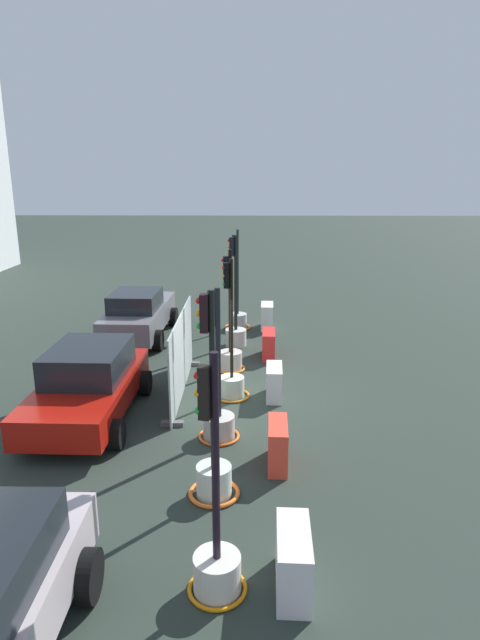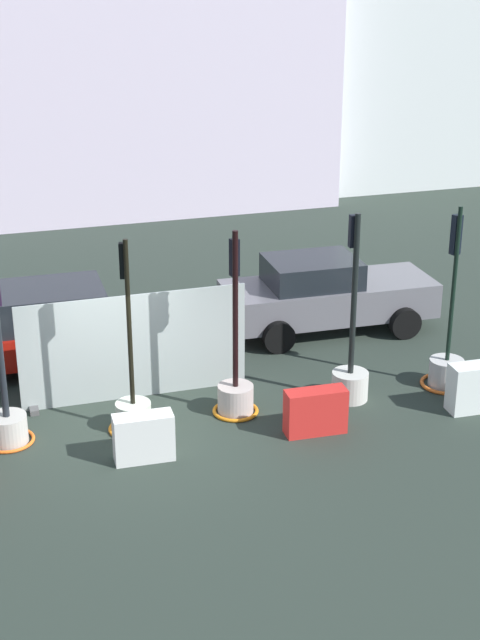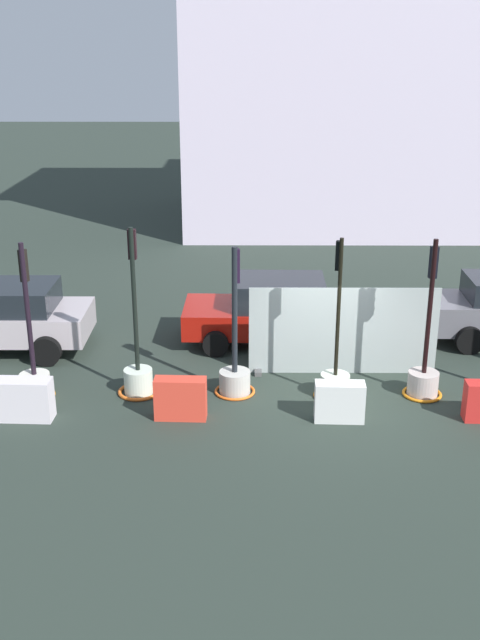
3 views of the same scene
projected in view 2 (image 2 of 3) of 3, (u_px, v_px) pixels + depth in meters
The scene contains 13 objects.
ground_plane at pixel (132, 434), 16.36m from camera, with size 120.00×120.00×0.00m, color #28322B.
traffic_light_2 at pixel (6, 413), 15.92m from camera, with size 0.88×0.88×3.24m.
traffic_light_3 at pixel (133, 405), 16.34m from camera, with size 0.90×0.90×3.48m.
traffic_light_4 at pixel (235, 386), 16.93m from camera, with size 0.84×0.84×3.43m.
traffic_light_5 at pixel (351, 367), 17.40m from camera, with size 0.68×0.68×3.58m.
traffic_light_6 at pixel (447, 362), 17.99m from camera, with size 0.95×0.95×3.55m.
construction_barrier_2 at pixel (144, 437), 15.42m from camera, with size 1.00×0.42×0.81m.
construction_barrier_3 at pixel (316, 411), 16.28m from camera, with size 1.08×0.42×0.81m.
construction_barrier_4 at pixel (476, 387), 17.06m from camera, with size 1.02×0.47×0.90m.
car_grey_saloon at pixel (325, 294), 20.49m from camera, with size 4.64×2.18×1.66m.
car_red_compact at pixel (43, 328), 18.74m from camera, with size 4.42×2.31×1.64m.
building_main_facade at pixel (98, 19), 30.58m from camera, with size 14.00×9.61×11.19m.
site_fence_panel at pixel (135, 349), 17.36m from camera, with size 4.25×0.50×2.03m.
Camera 2 is at (-2.47, -14.35, 7.95)m, focal length 52.95 mm.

